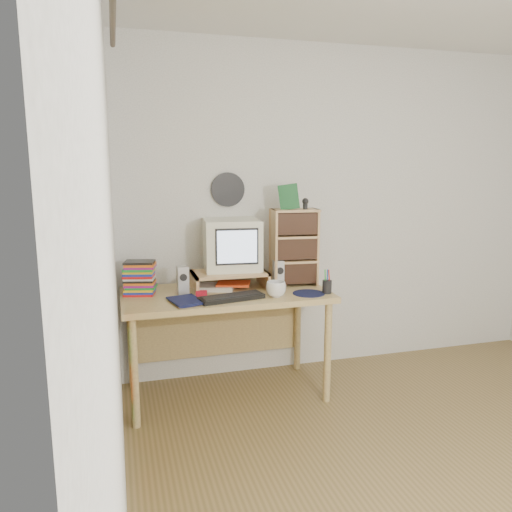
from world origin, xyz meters
TOP-DOWN VIEW (x-y plane):
  - floor at (0.00, 0.00)m, footprint 3.50×3.50m
  - back_wall at (0.00, 1.75)m, footprint 3.50×0.00m
  - left_wall at (-1.75, 0.00)m, footprint 0.00×3.50m
  - curtain at (-1.71, 0.48)m, footprint 0.00×2.20m
  - wall_disc at (-0.93, 1.73)m, footprint 0.25×0.02m
  - desk at (-1.03, 1.44)m, footprint 1.40×0.70m
  - monitor_riser at (-0.98, 1.48)m, footprint 0.52×0.30m
  - crt_monitor at (-0.95, 1.53)m, footprint 0.41×0.41m
  - speaker_left at (-1.32, 1.40)m, footprint 0.08×0.08m
  - speaker_right at (-0.64, 1.42)m, footprint 0.08×0.08m
  - keyboard at (-1.04, 1.18)m, footprint 0.44×0.22m
  - dvd_stack at (-1.60, 1.47)m, footprint 0.22×0.18m
  - cd_rack at (-0.50, 1.46)m, footprint 0.35×0.21m
  - mug at (-0.74, 1.17)m, footprint 0.14×0.14m
  - diary at (-1.42, 1.18)m, footprint 0.25×0.21m
  - mousepad at (-0.50, 1.18)m, footprint 0.28×0.28m
  - pen_cup at (-0.38, 1.16)m, footprint 0.07×0.07m
  - papers at (-1.04, 1.48)m, footprint 0.31×0.27m
  - red_box at (-1.21, 1.32)m, footprint 0.08×0.06m
  - game_box at (-0.56, 1.45)m, footprint 0.14×0.07m
  - webcam at (-0.44, 1.43)m, footprint 0.05×0.05m

SIDE VIEW (x-z plane):
  - floor at x=0.00m, z-range 0.00..0.00m
  - desk at x=-1.03m, z-range 0.24..0.99m
  - mousepad at x=-0.50m, z-range 0.75..0.75m
  - keyboard at x=-1.04m, z-range 0.75..0.78m
  - papers at x=-1.04m, z-range 0.75..0.79m
  - red_box at x=-1.21m, z-range 0.75..0.79m
  - diary at x=-1.42m, z-range 0.75..0.79m
  - mug at x=-0.74m, z-range 0.75..0.85m
  - pen_cup at x=-0.38m, z-range 0.75..0.88m
  - monitor_riser at x=-0.98m, z-range 0.78..0.90m
  - speaker_left at x=-1.32m, z-range 0.75..0.94m
  - speaker_right at x=-0.64m, z-range 0.75..0.95m
  - dvd_stack at x=-1.60m, z-range 0.75..1.03m
  - cd_rack at x=-0.50m, z-range 0.75..1.30m
  - crt_monitor at x=-0.95m, z-range 0.87..1.23m
  - curtain at x=-1.71m, z-range 0.05..2.25m
  - back_wall at x=0.00m, z-range -0.50..3.00m
  - left_wall at x=-1.75m, z-range -0.50..3.00m
  - webcam at x=-0.44m, z-range 1.30..1.38m
  - game_box at x=-0.56m, z-range 1.30..1.48m
  - wall_disc at x=-0.93m, z-range 1.30..1.55m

